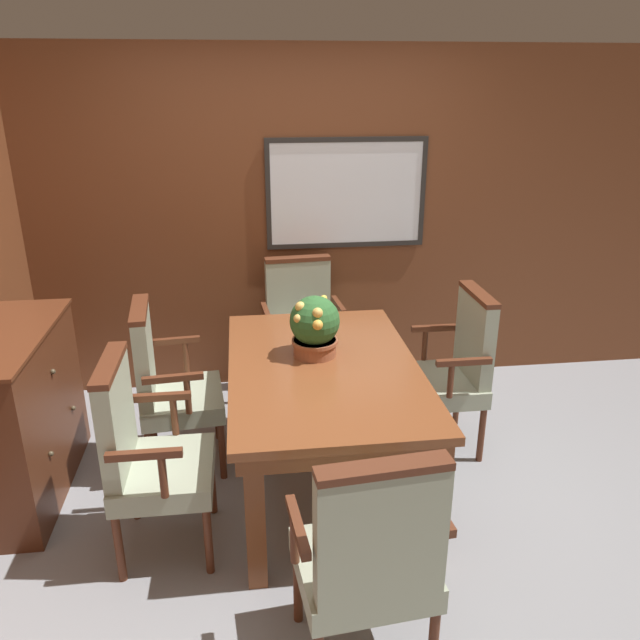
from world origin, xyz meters
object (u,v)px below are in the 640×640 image
object	(u,v)px
dining_table	(324,382)
chair_head_far	(301,325)
potted_plant	(315,326)
chair_left_far	(167,382)
sideboard_cabinet	(18,416)
chair_right_far	(454,365)
chair_head_near	(370,556)
chair_left_near	(145,451)

from	to	relation	value
dining_table	chair_head_far	world-z (taller)	chair_head_far
potted_plant	chair_left_far	bearing A→B (deg)	165.29
chair_head_far	dining_table	bearing A→B (deg)	-94.43
chair_left_far	sideboard_cabinet	world-z (taller)	chair_left_far
chair_right_far	chair_left_far	bearing A→B (deg)	-89.88
chair_head_far	chair_head_near	bearing A→B (deg)	-94.20
chair_left_far	chair_left_near	world-z (taller)	same
chair_right_far	sideboard_cabinet	distance (m)	2.55
chair_head_near	potted_plant	xyz separation A→B (m)	(-0.05, 1.34, 0.40)
dining_table	chair_head_far	bearing A→B (deg)	90.26
chair_head_far	chair_left_near	distance (m)	1.79
dining_table	chair_head_far	size ratio (longest dim) A/B	1.56
dining_table	chair_left_near	bearing A→B (deg)	-157.51
chair_head_near	chair_left_near	size ratio (longest dim) A/B	1.00
dining_table	chair_right_far	world-z (taller)	chair_right_far
chair_right_far	potted_plant	distance (m)	1.01
dining_table	chair_left_far	distance (m)	0.96
sideboard_cabinet	potted_plant	bearing A→B (deg)	-1.73
chair_left_far	chair_head_far	distance (m)	1.19
chair_head_near	chair_left_near	xyz separation A→B (m)	(-0.93, 0.83, 0.00)
chair_left_far	chair_left_near	bearing A→B (deg)	172.36
dining_table	chair_left_far	bearing A→B (deg)	157.98
chair_left_far	chair_right_far	xyz separation A→B (m)	(1.75, 0.01, 0.00)
chair_left_far	chair_head_far	world-z (taller)	same
dining_table	chair_right_far	size ratio (longest dim) A/B	1.56
chair_left_far	potted_plant	size ratio (longest dim) A/B	3.01
potted_plant	chair_head_far	bearing A→B (deg)	88.50
chair_right_far	potted_plant	bearing A→B (deg)	-75.89
dining_table	chair_left_near	world-z (taller)	chair_left_near
chair_left_near	sideboard_cabinet	size ratio (longest dim) A/B	0.93
chair_head_near	chair_right_far	bearing A→B (deg)	-123.96
sideboard_cabinet	chair_left_far	bearing A→B (deg)	12.22
dining_table	chair_head_near	size ratio (longest dim) A/B	1.56
dining_table	chair_head_near	distance (m)	1.21
chair_left_near	chair_right_far	xyz separation A→B (m)	(1.78, 0.74, 0.00)
chair_head_near	chair_right_far	xyz separation A→B (m)	(0.85, 1.56, 0.00)
sideboard_cabinet	chair_left_near	bearing A→B (deg)	-36.16
chair_left_near	chair_head_near	bearing A→B (deg)	-131.56
chair_head_far	chair_left_near	world-z (taller)	same
potted_plant	sideboard_cabinet	world-z (taller)	potted_plant
dining_table	chair_left_near	xyz separation A→B (m)	(-0.91, -0.38, -0.12)
potted_plant	chair_left_near	bearing A→B (deg)	-149.86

